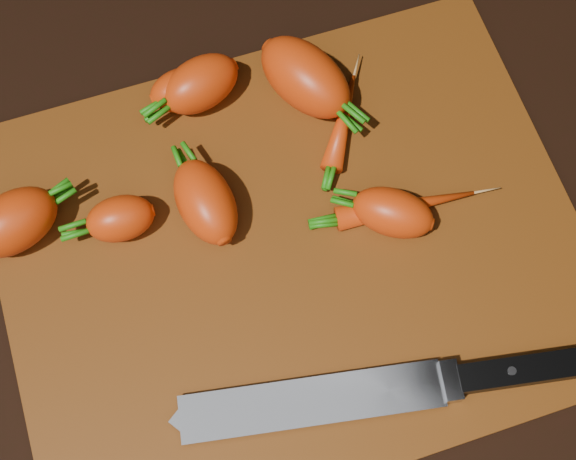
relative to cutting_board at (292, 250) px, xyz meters
name	(u,v)px	position (x,y,z in m)	size (l,w,h in m)	color
ground	(291,254)	(0.00, 0.00, -0.01)	(2.00, 2.00, 0.01)	black
cutting_board	(292,250)	(0.00, 0.00, 0.00)	(0.50, 0.40, 0.01)	#5F3110
carrot_0	(13,222)	(-0.22, 0.09, 0.03)	(0.08, 0.05, 0.05)	#EA3D09
carrot_1	(120,219)	(-0.13, 0.06, 0.03)	(0.06, 0.04, 0.04)	#EA3D09
carrot_2	(305,77)	(0.06, 0.14, 0.03)	(0.10, 0.06, 0.06)	#EA3D09
carrot_3	(206,202)	(-0.06, 0.05, 0.03)	(0.08, 0.05, 0.05)	#EA3D09
carrot_4	(200,84)	(-0.03, 0.17, 0.03)	(0.08, 0.05, 0.05)	#EA3D09
carrot_5	(182,89)	(-0.05, 0.17, 0.03)	(0.06, 0.04, 0.04)	#EA3D09
carrot_6	(393,213)	(0.09, 0.00, 0.03)	(0.07, 0.04, 0.04)	#EA3D09
carrot_7	(343,121)	(0.08, 0.10, 0.02)	(0.10, 0.02, 0.02)	#EA3D09
carrot_8	(406,206)	(0.11, 0.00, 0.02)	(0.12, 0.02, 0.02)	#EA3D09
knife	(338,398)	(-0.01, -0.14, 0.01)	(0.35, 0.09, 0.02)	gray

